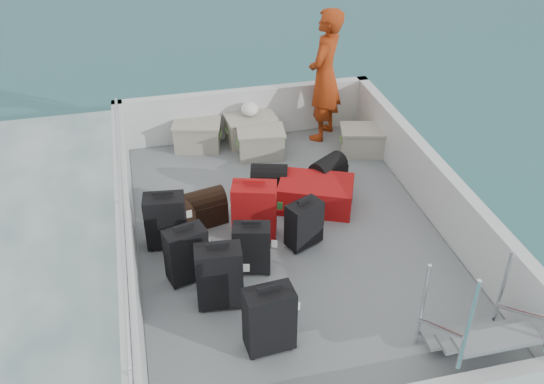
% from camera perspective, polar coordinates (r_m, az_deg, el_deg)
% --- Properties ---
extents(ground, '(160.00, 160.00, 0.00)m').
position_cam_1_polar(ground, '(7.19, 1.44, -7.91)').
color(ground, '#174753').
rests_on(ground, ground).
extents(ferry_hull, '(3.60, 5.00, 0.60)m').
position_cam_1_polar(ferry_hull, '(7.00, 1.48, -6.07)').
color(ferry_hull, silver).
rests_on(ferry_hull, ground).
extents(deck, '(3.30, 4.70, 0.02)m').
position_cam_1_polar(deck, '(6.80, 1.52, -4.06)').
color(deck, slate).
rests_on(deck, ferry_hull).
extents(deck_fittings, '(3.60, 5.00, 0.90)m').
position_cam_1_polar(deck_fittings, '(6.41, 5.29, -2.61)').
color(deck_fittings, silver).
rests_on(deck_fittings, deck).
extents(suitcase_0, '(0.46, 0.28, 0.67)m').
position_cam_1_polar(suitcase_0, '(5.76, -4.98, -7.98)').
color(suitcase_0, black).
rests_on(suitcase_0, deck).
extents(suitcase_1, '(0.45, 0.33, 0.61)m').
position_cam_1_polar(suitcase_1, '(6.09, -8.04, -5.90)').
color(suitcase_1, black).
rests_on(suitcase_1, deck).
extents(suitcase_2, '(0.46, 0.31, 0.62)m').
position_cam_1_polar(suitcase_2, '(6.57, -9.97, -2.73)').
color(suitcase_2, black).
rests_on(suitcase_2, deck).
extents(suitcase_3, '(0.45, 0.28, 0.65)m').
position_cam_1_polar(suitcase_3, '(5.35, -0.25, -11.97)').
color(suitcase_3, black).
rests_on(suitcase_3, deck).
extents(suitcase_4, '(0.42, 0.30, 0.56)m').
position_cam_1_polar(suitcase_4, '(6.15, -1.92, -5.37)').
color(suitcase_4, black).
rests_on(suitcase_4, deck).
extents(suitcase_5, '(0.54, 0.41, 0.66)m').
position_cam_1_polar(suitcase_5, '(6.59, -1.67, -1.80)').
color(suitcase_5, '#AE120D').
rests_on(suitcase_5, deck).
extents(suitcase_7, '(0.44, 0.36, 0.54)m').
position_cam_1_polar(suitcase_7, '(6.50, 3.03, -3.07)').
color(suitcase_7, black).
rests_on(suitcase_7, deck).
extents(suitcase_8, '(1.01, 0.86, 0.34)m').
position_cam_1_polar(suitcase_8, '(7.17, 4.14, -0.19)').
color(suitcase_8, '#AE120D').
rests_on(suitcase_8, deck).
extents(duffel_0, '(0.54, 0.40, 0.32)m').
position_cam_1_polar(duffel_0, '(6.94, -6.46, -1.71)').
color(duffel_0, black).
rests_on(duffel_0, deck).
extents(duffel_1, '(0.51, 0.41, 0.32)m').
position_cam_1_polar(duffel_1, '(7.36, -0.26, 0.80)').
color(duffel_1, black).
rests_on(duffel_1, deck).
extents(duffel_2, '(0.54, 0.50, 0.32)m').
position_cam_1_polar(duffel_2, '(7.54, 5.26, 1.53)').
color(duffel_2, black).
rests_on(duffel_2, deck).
extents(crate_0, '(0.68, 0.54, 0.36)m').
position_cam_1_polar(crate_0, '(8.42, -7.02, 5.25)').
color(crate_0, '#A9A793').
rests_on(crate_0, deck).
extents(crate_1, '(0.63, 0.47, 0.36)m').
position_cam_1_polar(crate_1, '(8.18, -1.05, 4.56)').
color(crate_1, '#A9A793').
rests_on(crate_1, deck).
extents(crate_2, '(0.67, 0.49, 0.39)m').
position_cam_1_polar(crate_2, '(8.51, -2.07, 5.90)').
color(crate_2, '#A9A793').
rests_on(crate_2, deck).
extents(crate_3, '(0.65, 0.52, 0.34)m').
position_cam_1_polar(crate_3, '(8.33, 8.55, 4.71)').
color(crate_3, '#A9A793').
rests_on(crate_3, deck).
extents(yellow_bag, '(0.28, 0.26, 0.22)m').
position_cam_1_polar(yellow_bag, '(8.71, 7.52, 5.69)').
color(yellow_bag, yellow).
rests_on(yellow_bag, deck).
extents(white_bag, '(0.24, 0.24, 0.18)m').
position_cam_1_polar(white_bag, '(8.38, -2.11, 7.62)').
color(white_bag, white).
rests_on(white_bag, crate_2).
extents(passenger, '(0.76, 0.80, 1.84)m').
position_cam_1_polar(passenger, '(8.39, 4.98, 10.86)').
color(passenger, '#D44214').
rests_on(passenger, deck).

